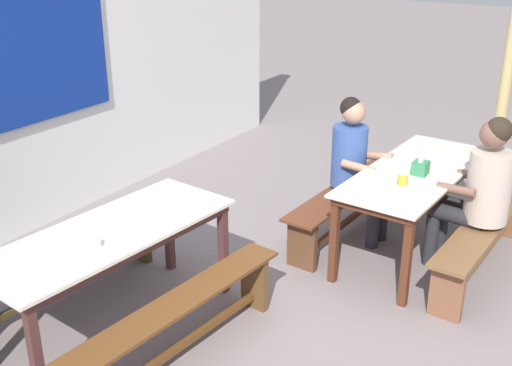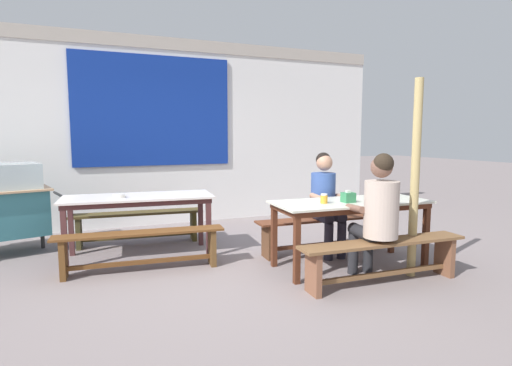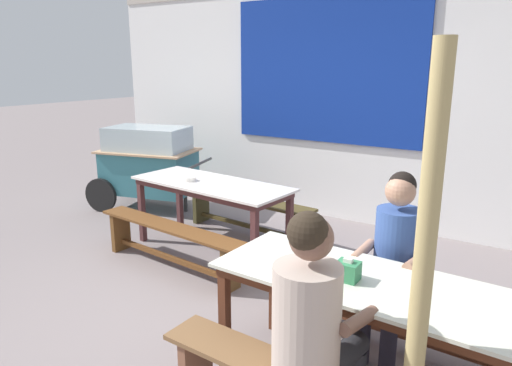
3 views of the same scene
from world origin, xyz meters
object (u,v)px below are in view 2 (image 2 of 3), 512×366
Objects in this scene: bench_far_back at (138,222)px; person_near_front at (378,210)px; person_right_near_table at (326,197)px; bench_near_back at (323,229)px; dining_table_near at (351,208)px; bench_far_front at (141,245)px; bench_near_front at (384,254)px; soup_bowl at (119,196)px; tissue_box at (348,197)px; condiment_jar at (324,199)px; wooden_support_post at (415,179)px; dining_table_far at (139,202)px.

person_near_front is at bearing -50.17° from bench_far_back.
person_near_front reaches higher than person_right_near_table.
bench_far_back is 2.53m from bench_near_back.
bench_far_front is (-2.23, 0.72, -0.39)m from dining_table_near.
bench_far_front is 1.00× the size of bench_near_front.
soup_bowl reaches higher than dining_table_near.
soup_bowl is (-2.42, 0.71, 0.06)m from person_right_near_table.
bench_far_front and bench_near_front have the same top height.
bench_far_back is 2.90m from tissue_box.
person_near_front is 2.96m from soup_bowl.
bench_near_front is 0.84m from condiment_jar.
person_near_front reaches higher than tissue_box.
dining_table_near reaches higher than bench_far_front.
condiment_jar is at bearing -48.08° from bench_far_back.
condiment_jar is (-0.37, -0.02, 0.13)m from dining_table_near.
bench_far_back is at bearing 85.03° from bench_far_front.
bench_near_front is at bearing -50.41° from bench_far_back.
wooden_support_post is at bearing -43.79° from bench_far_back.
wooden_support_post reaches higher than person_right_near_table.
person_near_front is at bearing -59.38° from condiment_jar.
dining_table_far is at bearing 143.26° from condiment_jar.
person_right_near_table is (2.19, -0.78, 0.04)m from dining_table_far.
condiment_jar is 0.74× the size of soup_bowl.
dining_table_near is 17.20× the size of condiment_jar.
dining_table_far is 2.32m from person_right_near_table.
dining_table_near is 0.76m from wooden_support_post.
bench_near_back and bench_near_front have the same top height.
bench_far_back is 0.85× the size of wooden_support_post.
bench_far_back and bench_near_back have the same top height.
soup_bowl is (-0.23, -0.07, 0.10)m from dining_table_far.
dining_table_near is 0.17m from tissue_box.
person_near_front is at bearing 119.81° from bench_near_front.
dining_table_near is 0.71m from bench_near_front.
person_right_near_table is at bearing -16.42° from soup_bowl.
tissue_box is 0.29m from condiment_jar.
soup_bowl is (-2.04, 1.28, -0.03)m from condiment_jar.
bench_far_back is 0.97× the size of bench_far_front.
bench_far_back is 0.87m from soup_bowl.
soup_bowl reaches higher than bench_near_back.
soup_bowl is 0.07× the size of wooden_support_post.
wooden_support_post reaches higher than dining_table_near.
person_right_near_table reaches higher than dining_table_far.
tissue_box is 0.93× the size of soup_bowl.
bench_far_back is 1.22m from bench_far_front.
person_right_near_table is 9.03× the size of soup_bowl.
wooden_support_post reaches higher than bench_far_front.
condiment_jar is (-0.38, -0.57, 0.09)m from person_right_near_table.
wooden_support_post is at bearing -70.24° from bench_near_back.
bench_near_front is at bearing -60.19° from person_near_front.
person_right_near_table is at bearing 88.44° from bench_near_front.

